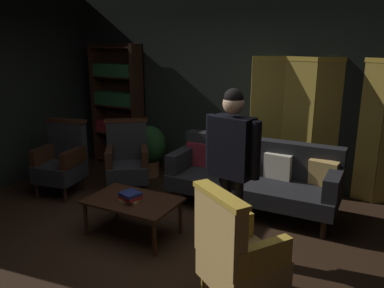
# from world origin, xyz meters

# --- Properties ---
(ground_plane) EXTENTS (10.00, 10.00, 0.00)m
(ground_plane) POSITION_xyz_m (0.00, 0.00, 0.00)
(ground_plane) COLOR black
(back_wall) EXTENTS (7.20, 0.10, 2.80)m
(back_wall) POSITION_xyz_m (0.00, 2.45, 1.40)
(back_wall) COLOR black
(back_wall) RESTS_ON ground_plane
(side_wall_left) EXTENTS (0.10, 3.60, 2.80)m
(side_wall_left) POSITION_xyz_m (-3.00, 0.60, 1.40)
(side_wall_left) COLOR black
(side_wall_left) RESTS_ON ground_plane
(folding_screen) EXTENTS (2.12, 0.43, 1.90)m
(folding_screen) POSITION_xyz_m (1.29, 2.34, 0.99)
(folding_screen) COLOR #B29338
(folding_screen) RESTS_ON ground_plane
(bookshelf) EXTENTS (0.90, 0.32, 2.05)m
(bookshelf) POSITION_xyz_m (-2.15, 2.19, 1.08)
(bookshelf) COLOR black
(bookshelf) RESTS_ON ground_plane
(velvet_couch) EXTENTS (2.12, 0.78, 0.88)m
(velvet_couch) POSITION_xyz_m (0.55, 1.46, 0.46)
(velvet_couch) COLOR black
(velvet_couch) RESTS_ON ground_plane
(coffee_table) EXTENTS (1.00, 0.64, 0.42)m
(coffee_table) POSITION_xyz_m (-0.40, 0.16, 0.37)
(coffee_table) COLOR black
(coffee_table) RESTS_ON ground_plane
(armchair_gilt_accent) EXTENTS (0.80, 0.80, 1.04)m
(armchair_gilt_accent) POSITION_xyz_m (1.05, -0.46, 0.49)
(armchair_gilt_accent) COLOR gold
(armchair_gilt_accent) RESTS_ON ground_plane
(armchair_wing_left) EXTENTS (0.66, 0.66, 1.04)m
(armchair_wing_left) POSITION_xyz_m (-2.00, 0.70, 0.49)
(armchair_wing_left) COLOR black
(armchair_wing_left) RESTS_ON ground_plane
(armchair_wing_right) EXTENTS (0.81, 0.81, 1.04)m
(armchair_wing_right) POSITION_xyz_m (-1.19, 1.13, 0.49)
(armchair_wing_right) COLOR black
(armchair_wing_right) RESTS_ON ground_plane
(standing_figure) EXTENTS (0.58, 0.28, 1.70)m
(standing_figure) POSITION_xyz_m (0.72, 0.23, 1.03)
(standing_figure) COLOR black
(standing_figure) RESTS_ON ground_plane
(potted_plant) EXTENTS (0.52, 0.52, 0.82)m
(potted_plant) POSITION_xyz_m (-1.30, 1.85, 0.47)
(potted_plant) COLOR brown
(potted_plant) RESTS_ON ground_plane
(book_tan_leather) EXTENTS (0.22, 0.18, 0.03)m
(book_tan_leather) POSITION_xyz_m (-0.40, 0.11, 0.43)
(book_tan_leather) COLOR #9E7A47
(book_tan_leather) RESTS_ON coffee_table
(book_red_leather) EXTENTS (0.24, 0.22, 0.04)m
(book_red_leather) POSITION_xyz_m (-0.40, 0.11, 0.47)
(book_red_leather) COLOR maroon
(book_red_leather) RESTS_ON book_tan_leather
(book_navy_cloth) EXTENTS (0.24, 0.23, 0.04)m
(book_navy_cloth) POSITION_xyz_m (-0.40, 0.11, 0.51)
(book_navy_cloth) COLOR navy
(book_navy_cloth) RESTS_ON book_red_leather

